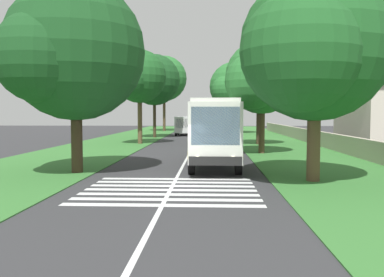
{
  "coord_description": "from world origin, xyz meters",
  "views": [
    {
      "loc": [
        -17.66,
        -1.58,
        3.03
      ],
      "look_at": [
        5.44,
        -0.54,
        1.6
      ],
      "focal_mm": 38.61,
      "sensor_mm": 36.0,
      "label": 1
    }
  ],
  "objects_px": {
    "coach_bus": "(214,128)",
    "trailing_car_0": "(215,136)",
    "trailing_minibus_0": "(184,124)",
    "roadside_building": "(384,110)",
    "roadside_tree_right_0": "(260,79)",
    "roadside_tree_right_1": "(258,86)",
    "roadside_tree_right_2": "(310,51)",
    "roadside_tree_left_3": "(163,80)",
    "roadside_tree_left_1": "(153,81)",
    "roadside_tree_right_3": "(233,88)",
    "utility_pole": "(263,94)",
    "roadside_tree_left_0": "(72,54)",
    "roadside_tree_left_2": "(138,78)",
    "trailing_car_1": "(210,133)"
  },
  "relations": [
    {
      "from": "roadside_tree_left_2",
      "to": "utility_pole",
      "type": "distance_m",
      "value": 14.11
    },
    {
      "from": "trailing_car_1",
      "to": "roadside_tree_right_2",
      "type": "relative_size",
      "value": 0.47
    },
    {
      "from": "trailing_car_1",
      "to": "roadside_tree_left_0",
      "type": "distance_m",
      "value": 29.31
    },
    {
      "from": "roadside_tree_right_1",
      "to": "roadside_tree_right_2",
      "type": "distance_m",
      "value": 21.53
    },
    {
      "from": "coach_bus",
      "to": "roadside_building",
      "type": "relative_size",
      "value": 1.01
    },
    {
      "from": "roadside_tree_right_3",
      "to": "roadside_building",
      "type": "height_order",
      "value": "roadside_tree_right_3"
    },
    {
      "from": "trailing_car_0",
      "to": "roadside_tree_left_1",
      "type": "height_order",
      "value": "roadside_tree_left_1"
    },
    {
      "from": "trailing_minibus_0",
      "to": "roadside_building",
      "type": "xyz_separation_m",
      "value": [
        -15.37,
        -20.47,
        1.75
      ]
    },
    {
      "from": "roadside_tree_right_2",
      "to": "roadside_tree_left_2",
      "type": "bearing_deg",
      "value": 27.61
    },
    {
      "from": "coach_bus",
      "to": "roadside_tree_left_3",
      "type": "xyz_separation_m",
      "value": [
        44.61,
        8.07,
        6.38
      ]
    },
    {
      "from": "roadside_tree_right_1",
      "to": "utility_pole",
      "type": "bearing_deg",
      "value": 176.1
    },
    {
      "from": "roadside_tree_left_3",
      "to": "roadside_building",
      "type": "height_order",
      "value": "roadside_tree_left_3"
    },
    {
      "from": "roadside_tree_right_2",
      "to": "roadside_building",
      "type": "xyz_separation_m",
      "value": [
        22.55,
        -12.54,
        -2.41
      ]
    },
    {
      "from": "trailing_car_1",
      "to": "coach_bus",
      "type": "bearing_deg",
      "value": -179.43
    },
    {
      "from": "roadside_tree_left_0",
      "to": "roadside_tree_left_2",
      "type": "height_order",
      "value": "roadside_tree_left_0"
    },
    {
      "from": "roadside_tree_left_1",
      "to": "roadside_tree_right_3",
      "type": "height_order",
      "value": "roadside_tree_right_3"
    },
    {
      "from": "roadside_tree_right_1",
      "to": "utility_pole",
      "type": "distance_m",
      "value": 8.44
    },
    {
      "from": "roadside_tree_left_0",
      "to": "utility_pole",
      "type": "bearing_deg",
      "value": -44.58
    },
    {
      "from": "trailing_car_0",
      "to": "roadside_tree_right_2",
      "type": "distance_m",
      "value": 24.92
    },
    {
      "from": "trailing_car_1",
      "to": "roadside_tree_right_0",
      "type": "height_order",
      "value": "roadside_tree_right_0"
    },
    {
      "from": "trailing_car_0",
      "to": "roadside_tree_left_3",
      "type": "distance_m",
      "value": 28.73
    },
    {
      "from": "roadside_tree_left_3",
      "to": "roadside_building",
      "type": "distance_m",
      "value": 37.62
    },
    {
      "from": "roadside_tree_left_3",
      "to": "roadside_tree_left_1",
      "type": "bearing_deg",
      "value": -177.34
    },
    {
      "from": "coach_bus",
      "to": "roadside_tree_left_2",
      "type": "distance_m",
      "value": 17.99
    },
    {
      "from": "trailing_minibus_0",
      "to": "roadside_tree_right_3",
      "type": "bearing_deg",
      "value": -51.92
    },
    {
      "from": "roadside_tree_left_1",
      "to": "roadside_tree_left_3",
      "type": "xyz_separation_m",
      "value": [
        18.35,
        0.85,
        1.63
      ]
    },
    {
      "from": "coach_bus",
      "to": "roadside_tree_right_3",
      "type": "xyz_separation_m",
      "value": [
        37.51,
        -3.08,
        4.57
      ]
    },
    {
      "from": "roadside_tree_right_2",
      "to": "roadside_building",
      "type": "distance_m",
      "value": 25.91
    },
    {
      "from": "roadside_tree_right_0",
      "to": "roadside_building",
      "type": "bearing_deg",
      "value": -52.71
    },
    {
      "from": "trailing_minibus_0",
      "to": "roadside_building",
      "type": "height_order",
      "value": "roadside_building"
    },
    {
      "from": "trailing_car_1",
      "to": "roadside_tree_right_3",
      "type": "distance_m",
      "value": 14.9
    },
    {
      "from": "roadside_tree_right_3",
      "to": "utility_pole",
      "type": "height_order",
      "value": "roadside_tree_right_3"
    },
    {
      "from": "roadside_tree_left_0",
      "to": "roadside_tree_right_2",
      "type": "relative_size",
      "value": 1.04
    },
    {
      "from": "coach_bus",
      "to": "roadside_tree_left_0",
      "type": "relative_size",
      "value": 1.17
    },
    {
      "from": "coach_bus",
      "to": "trailing_car_0",
      "type": "xyz_separation_m",
      "value": [
        18.26,
        -0.27,
        -1.48
      ]
    },
    {
      "from": "roadside_tree_left_0",
      "to": "roadside_tree_right_2",
      "type": "height_order",
      "value": "roadside_tree_left_0"
    },
    {
      "from": "roadside_tree_left_0",
      "to": "roadside_tree_right_1",
      "type": "height_order",
      "value": "roadside_tree_left_0"
    },
    {
      "from": "coach_bus",
      "to": "trailing_car_1",
      "type": "bearing_deg",
      "value": 0.57
    },
    {
      "from": "roadside_tree_right_1",
      "to": "roadside_tree_left_0",
      "type": "bearing_deg",
      "value": 149.42
    },
    {
      "from": "roadside_tree_left_3",
      "to": "roadside_tree_right_3",
      "type": "distance_m",
      "value": 13.34
    },
    {
      "from": "trailing_car_0",
      "to": "roadside_tree_left_2",
      "type": "relative_size",
      "value": 0.47
    },
    {
      "from": "roadside_tree_left_0",
      "to": "roadside_tree_left_1",
      "type": "bearing_deg",
      "value": 0.19
    },
    {
      "from": "roadside_tree_right_3",
      "to": "trailing_car_0",
      "type": "bearing_deg",
      "value": 171.71
    },
    {
      "from": "trailing_car_1",
      "to": "roadside_tree_left_1",
      "type": "distance_m",
      "value": 9.55
    },
    {
      "from": "trailing_minibus_0",
      "to": "roadside_building",
      "type": "relative_size",
      "value": 0.54
    },
    {
      "from": "roadside_tree_right_0",
      "to": "roadside_tree_right_3",
      "type": "distance_m",
      "value": 30.9
    },
    {
      "from": "roadside_tree_right_2",
      "to": "roadside_tree_left_0",
      "type": "bearing_deg",
      "value": 79.11
    },
    {
      "from": "coach_bus",
      "to": "roadside_tree_right_3",
      "type": "bearing_deg",
      "value": -4.69
    },
    {
      "from": "trailing_minibus_0",
      "to": "roadside_tree_left_2",
      "type": "xyz_separation_m",
      "value": [
        -16.19,
        3.43,
        4.85
      ]
    },
    {
      "from": "roadside_tree_left_0",
      "to": "utility_pole",
      "type": "height_order",
      "value": "roadside_tree_left_0"
    }
  ]
}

